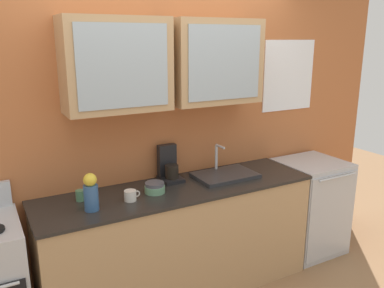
# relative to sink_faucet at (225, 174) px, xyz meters

# --- Properties ---
(back_wall_unit) EXTENTS (4.72, 0.41, 2.85)m
(back_wall_unit) POSITION_rel_sink_faucet_xyz_m (-0.45, 0.28, 0.58)
(back_wall_unit) COLOR #B76638
(back_wall_unit) RESTS_ON ground_plane
(counter) EXTENTS (2.22, 0.62, 0.91)m
(counter) POSITION_rel_sink_faucet_xyz_m (-0.45, -0.04, -0.47)
(counter) COLOR tan
(counter) RESTS_ON ground_plane
(sink_faucet) EXTENTS (0.51, 0.34, 0.26)m
(sink_faucet) POSITION_rel_sink_faucet_xyz_m (0.00, 0.00, 0.00)
(sink_faucet) COLOR #2D2D30
(sink_faucet) RESTS_ON counter
(bowl_stack) EXTENTS (0.16, 0.16, 0.08)m
(bowl_stack) POSITION_rel_sink_faucet_xyz_m (-0.66, -0.04, 0.02)
(bowl_stack) COLOR #669972
(bowl_stack) RESTS_ON counter
(vase) EXTENTS (0.10, 0.10, 0.26)m
(vase) POSITION_rel_sink_faucet_xyz_m (-1.16, -0.13, 0.11)
(vase) COLOR #33598C
(vase) RESTS_ON counter
(cup_near_sink) EXTENTS (0.10, 0.06, 0.08)m
(cup_near_sink) POSITION_rel_sink_faucet_xyz_m (-1.19, 0.07, 0.02)
(cup_near_sink) COLOR #4C7F59
(cup_near_sink) RESTS_ON counter
(cup_near_bowls) EXTENTS (0.12, 0.09, 0.08)m
(cup_near_bowls) POSITION_rel_sink_faucet_xyz_m (-0.88, -0.10, 0.02)
(cup_near_bowls) COLOR silver
(cup_near_bowls) RESTS_ON counter
(dishwasher) EXTENTS (0.59, 0.60, 0.91)m
(dishwasher) POSITION_rel_sink_faucet_xyz_m (0.97, -0.05, -0.47)
(dishwasher) COLOR silver
(dishwasher) RESTS_ON ground_plane
(coffee_maker) EXTENTS (0.17, 0.20, 0.29)m
(coffee_maker) POSITION_rel_sink_faucet_xyz_m (-0.44, 0.16, 0.09)
(coffee_maker) COLOR black
(coffee_maker) RESTS_ON counter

